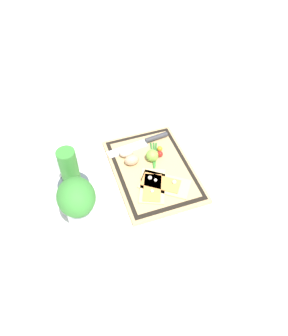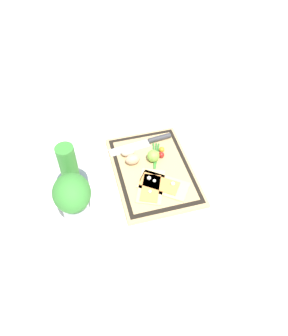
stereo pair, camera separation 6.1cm
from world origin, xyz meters
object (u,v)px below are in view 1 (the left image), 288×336
Objects in this scene: egg_pink at (126,152)px; herb_glass at (78,203)px; knife at (148,141)px; lime at (152,155)px; herb_pot at (73,182)px; cherry_tomato_yellow at (160,149)px; sauce_jar at (68,161)px; pizza_slice_far at (152,186)px; pizza_slice_near at (164,184)px; egg_brown at (132,160)px; cherry_tomato_red at (160,154)px.

herb_glass is at bearing 136.50° from egg_pink.
lime is at bearing 170.02° from knife.
knife is at bearing -64.27° from herb_pot.
lime is (-0.05, -0.09, 0.00)m from egg_pink.
sauce_jar is (0.05, 0.37, 0.01)m from cherry_tomato_yellow.
egg_pink is 0.14m from cherry_tomato_yellow.
herb_glass is (-0.06, 0.28, 0.11)m from pizza_slice_far.
cherry_tomato_yellow is 0.24× the size of sauce_jar.
lime reaches higher than cherry_tomato_yellow.
herb_pot reaches higher than egg_pink.
herb_glass is (-0.23, 0.38, 0.10)m from cherry_tomato_yellow.
herb_pot reaches higher than pizza_slice_far.
lime is 2.23× the size of cherry_tomato_yellow.
egg_pink reaches higher than knife.
lime is at bearing -59.29° from herb_glass.
pizza_slice_far is at bearing -128.11° from sauce_jar.
pizza_slice_near and pizza_slice_far have the same top height.
knife is 0.12m from egg_pink.
pizza_slice_far reaches higher than knife.
egg_brown is 1.16× the size of lime.
pizza_slice_near is 0.92× the size of herb_glass.
knife is at bearing -4.36° from pizza_slice_near.
lime reaches higher than egg_pink.
pizza_slice_near is 2.21× the size of sauce_jar.
pizza_slice_near is 9.06× the size of cherry_tomato_yellow.
sauce_jar is (-0.02, 0.34, 0.01)m from knife.
cherry_tomato_red is at bearing 159.98° from cherry_tomato_yellow.
cherry_tomato_yellow is (0.17, -0.05, 0.01)m from pizza_slice_near.
cherry_tomato_yellow is at bearing -74.74° from herb_pot.
cherry_tomato_red is at bearing -76.58° from lime.
pizza_slice_far is 2.03× the size of sauce_jar.
herb_pot is at bearing 178.93° from sauce_jar.
lime reaches higher than pizza_slice_far.
herb_pot is (0.07, 0.33, 0.06)m from pizza_slice_near.
herb_glass is (-0.06, 0.33, 0.11)m from pizza_slice_near.
knife is 1.15× the size of herb_pot.
cherry_tomato_red is 0.37m from herb_pot.
herb_pot reaches higher than sauce_jar.
egg_brown is 0.33m from herb_glass.
herb_glass is (-0.20, 0.24, 0.09)m from egg_brown.
herb_pot is (-0.17, 0.34, 0.05)m from knife.
pizza_slice_near is 0.24m from knife.
herb_glass reaches higher than egg_pink.
cherry_tomato_red is 0.43m from herb_glass.
pizza_slice_far is at bearing -164.96° from egg_brown.
egg_brown and egg_pink have the same top height.
sauce_jar is 0.30m from herb_glass.
sauce_jar is at bearing -0.89° from herb_glass.
pizza_slice_near is 0.39m from sauce_jar.
herb_pot is at bearing 105.26° from cherry_tomato_yellow.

